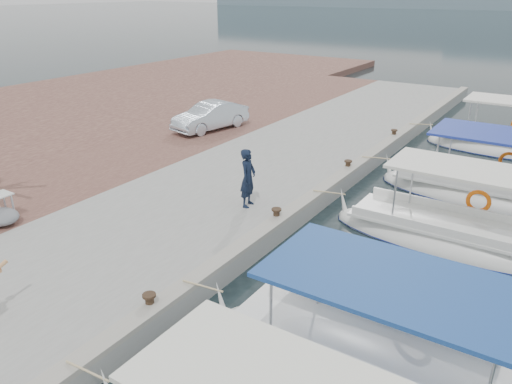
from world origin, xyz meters
TOP-DOWN VIEW (x-y plane):
  - ground at (0.00, 0.00)m, footprint 400.00×400.00m
  - concrete_quay at (-3.00, 5.00)m, footprint 6.00×40.00m
  - quay_curb at (-0.22, 5.00)m, footprint 0.44×40.00m
  - cobblestone_strip at (-8.00, 5.00)m, footprint 4.00×40.00m
  - land_backing at (-18.00, 5.00)m, footprint 16.00×60.00m
  - fishing_caique_b at (4.01, -2.53)m, footprint 6.84×2.46m
  - fishing_caique_c at (4.03, 3.68)m, footprint 6.89×2.12m
  - fishing_caique_d at (4.33, 7.71)m, footprint 7.28×2.63m
  - fishing_caique_e at (3.86, 13.57)m, footprint 6.53×2.29m
  - mooring_bollards at (-0.35, 1.50)m, footprint 0.28×20.28m
  - fisherman at (-1.55, 1.87)m, footprint 0.52×0.70m
  - parked_car at (-7.84, 8.16)m, footprint 2.02×3.92m
  - tarp_bundle at (-6.58, -2.86)m, footprint 1.10×0.90m
  - folding_table at (-6.83, -2.62)m, footprint 0.55×0.55m

SIDE VIEW (x-z plane):
  - ground at x=0.00m, z-range 0.00..0.00m
  - fishing_caique_b at x=4.01m, z-range -1.29..1.54m
  - fishing_caique_e at x=3.86m, z-range -1.29..1.54m
  - fishing_caique_c at x=4.03m, z-range -1.29..1.54m
  - fishing_caique_d at x=4.33m, z-range -1.23..1.60m
  - land_backing at x=-18.00m, z-range 0.00..0.48m
  - concrete_quay at x=-3.00m, z-range 0.00..0.50m
  - cobblestone_strip at x=-8.00m, z-range 0.00..0.50m
  - quay_curb at x=-0.22m, z-range 0.50..0.62m
  - mooring_bollards at x=-0.35m, z-range 0.53..0.86m
  - tarp_bundle at x=-6.58m, z-range 0.50..0.90m
  - folding_table at x=-6.83m, z-range 0.66..1.39m
  - parked_car at x=-7.84m, z-range 0.50..1.73m
  - fisherman at x=-1.55m, z-range 0.50..2.25m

